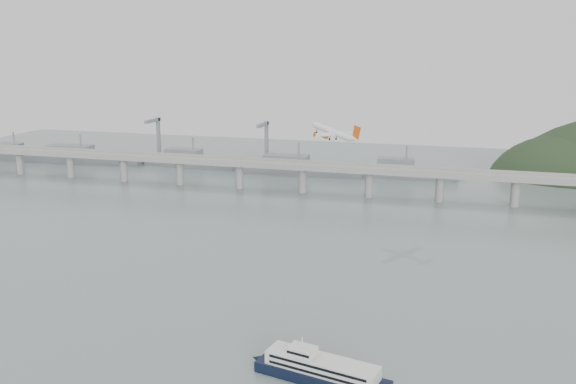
% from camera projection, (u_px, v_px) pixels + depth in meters
% --- Properties ---
extents(ground, '(900.00, 900.00, 0.00)m').
position_uv_depth(ground, '(253.00, 302.00, 262.05)').
color(ground, slate).
rests_on(ground, ground).
extents(bridge, '(800.00, 22.00, 23.90)m').
position_uv_depth(bridge, '(340.00, 172.00, 445.28)').
color(bridge, gray).
rests_on(bridge, ground).
extents(distant_fleet, '(453.00, 60.90, 40.00)m').
position_uv_depth(distant_fleet, '(186.00, 161.00, 549.66)').
color(distant_fleet, slate).
rests_on(distant_fleet, ground).
extents(ferry, '(73.95, 24.74, 14.09)m').
position_uv_depth(ferry, '(322.00, 371.00, 199.45)').
color(ferry, black).
rests_on(ferry, ground).
extents(airliner, '(34.75, 32.75, 10.13)m').
position_uv_depth(airliner, '(334.00, 132.00, 341.04)').
color(airliner, white).
rests_on(airliner, ground).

